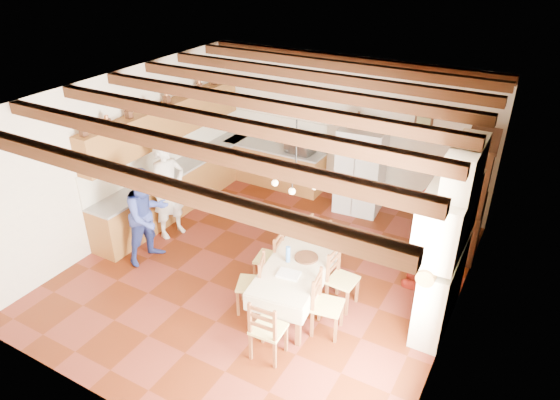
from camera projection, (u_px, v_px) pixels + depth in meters
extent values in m
cube|color=#501D0A|center=(266.00, 271.00, 8.49)|extent=(6.00, 6.50, 0.02)
cube|color=white|center=(263.00, 98.00, 7.05)|extent=(6.00, 6.50, 0.02)
cube|color=#F1E4C7|center=(346.00, 129.00, 10.26)|extent=(6.00, 0.02, 3.00)
cube|color=#F1E4C7|center=(107.00, 316.00, 5.27)|extent=(6.00, 0.02, 3.00)
cube|color=#F1E4C7|center=(123.00, 155.00, 9.07)|extent=(0.02, 6.50, 3.00)
cube|color=#F1E4C7|center=(464.00, 245.00, 6.47)|extent=(0.02, 6.50, 3.00)
cube|color=brown|center=(179.00, 188.00, 10.25)|extent=(0.60, 4.30, 0.86)
cube|color=brown|center=(274.00, 166.00, 11.21)|extent=(2.30, 0.60, 0.86)
cube|color=gray|center=(177.00, 168.00, 10.03)|extent=(0.62, 4.30, 0.04)
cube|color=gray|center=(274.00, 148.00, 10.99)|extent=(2.34, 0.62, 0.04)
cube|color=white|center=(165.00, 151.00, 10.00)|extent=(0.03, 4.30, 0.60)
cube|color=white|center=(280.00, 130.00, 11.06)|extent=(2.30, 0.03, 0.60)
cube|color=brown|center=(167.00, 121.00, 9.63)|extent=(0.35, 4.20, 0.70)
cube|color=#322015|center=(423.00, 126.00, 9.41)|extent=(0.34, 0.03, 0.42)
cube|color=silver|center=(361.00, 170.00, 9.96)|extent=(0.93, 0.79, 1.76)
cube|color=beige|center=(294.00, 268.00, 7.35)|extent=(1.06, 1.77, 0.05)
cube|color=brown|center=(252.00, 313.00, 7.03)|extent=(0.08, 0.08, 0.69)
cube|color=brown|center=(298.00, 326.00, 6.80)|extent=(0.08, 0.08, 0.69)
cube|color=brown|center=(290.00, 256.00, 8.24)|extent=(0.08, 0.08, 0.69)
cube|color=brown|center=(330.00, 266.00, 8.01)|extent=(0.08, 0.08, 0.69)
torus|color=black|center=(296.00, 174.00, 6.62)|extent=(0.47, 0.47, 0.03)
imported|color=beige|center=(169.00, 189.00, 9.08)|extent=(0.61, 0.78, 1.88)
imported|color=#303E94|center=(147.00, 216.00, 8.41)|extent=(0.80, 0.95, 1.72)
imported|color=#B5291A|center=(424.00, 239.00, 7.74)|extent=(0.51, 1.06, 1.76)
imported|color=silver|center=(300.00, 145.00, 10.63)|extent=(0.63, 0.44, 0.33)
imported|color=#3C1D14|center=(358.00, 120.00, 9.52)|extent=(0.36, 0.36, 0.31)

